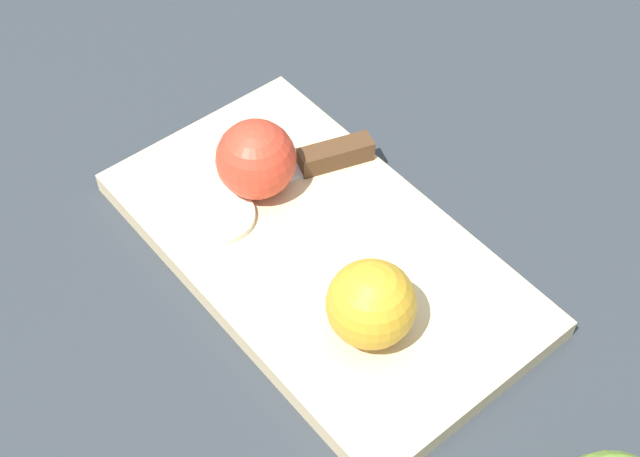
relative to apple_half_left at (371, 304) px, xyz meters
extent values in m
plane|color=#282D33|center=(0.08, -0.04, -0.05)|extent=(4.00, 4.00, 0.00)
cube|color=#D1B789|center=(0.08, -0.04, -0.04)|extent=(0.41, 0.28, 0.02)
sphere|color=gold|center=(0.00, 0.00, 0.00)|extent=(0.07, 0.07, 0.07)
cylinder|color=#EFE5C6|center=(0.00, 0.00, 0.00)|extent=(0.05, 0.05, 0.06)
sphere|color=red|center=(0.16, -0.06, 0.00)|extent=(0.07, 0.07, 0.07)
cylinder|color=#EFE5C6|center=(0.16, -0.05, 0.00)|extent=(0.06, 0.01, 0.06)
cube|color=silver|center=(0.17, -0.05, -0.03)|extent=(0.07, 0.10, 0.00)
cube|color=#472D19|center=(0.13, -0.12, -0.02)|extent=(0.05, 0.07, 0.02)
cylinder|color=#EFE5C6|center=(0.16, -0.01, -0.03)|extent=(0.06, 0.06, 0.01)
camera|label=1|loc=(-0.21, 0.31, 0.54)|focal=50.00mm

